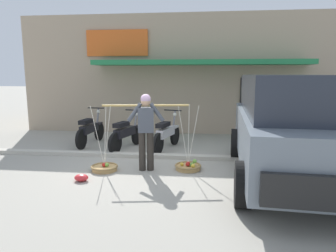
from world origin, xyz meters
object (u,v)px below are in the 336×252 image
at_px(motorcycle_third_in_row, 167,134).
at_px(motorcycle_second_in_row, 126,134).
at_px(motorcycle_nearest_shop, 90,130).
at_px(parked_truck, 290,125).
at_px(fruit_basket_left_side, 104,167).
at_px(fruit_vendor, 146,127).
at_px(plastic_litter_bag, 81,178).
at_px(fruit_basket_right_side, 188,166).

bearing_deg(motorcycle_third_in_row, motorcycle_second_in_row, -175.43).
relative_size(motorcycle_nearest_shop, parked_truck, 0.37).
height_order(fruit_basket_left_side, motorcycle_second_in_row, fruit_basket_left_side).
relative_size(fruit_vendor, motorcycle_nearest_shop, 1.02).
bearing_deg(motorcycle_second_in_row, fruit_vendor, -63.29).
bearing_deg(plastic_litter_bag, motorcycle_third_in_row, 63.46).
height_order(fruit_basket_right_side, motorcycle_second_in_row, fruit_basket_right_side).
xyz_separation_m(motorcycle_nearest_shop, parked_truck, (5.08, -2.56, 0.68)).
bearing_deg(parked_truck, motorcycle_nearest_shop, 153.28).
relative_size(fruit_basket_right_side, motorcycle_nearest_shop, 0.80).
xyz_separation_m(motorcycle_nearest_shop, motorcycle_third_in_row, (2.37, -0.34, 0.00)).
height_order(fruit_basket_left_side, fruit_basket_right_side, same).
distance_m(fruit_vendor, motorcycle_third_in_row, 2.01).
bearing_deg(motorcycle_third_in_row, fruit_basket_left_side, -118.87).
bearing_deg(fruit_basket_left_side, fruit_basket_right_side, 8.59).
height_order(fruit_vendor, fruit_basket_right_side, fruit_vendor).
relative_size(fruit_vendor, plastic_litter_bag, 6.60).
relative_size(motorcycle_nearest_shop, motorcycle_third_in_row, 1.03).
relative_size(fruit_basket_left_side, motorcycle_second_in_row, 0.82).
height_order(motorcycle_third_in_row, parked_truck, parked_truck).
distance_m(fruit_basket_right_side, motorcycle_nearest_shop, 3.75).
distance_m(fruit_basket_right_side, parked_truck, 2.31).
xyz_separation_m(fruit_basket_left_side, motorcycle_nearest_shop, (-1.22, 2.41, 0.38)).
bearing_deg(fruit_vendor, motorcycle_third_in_row, 83.43).
distance_m(motorcycle_third_in_row, plastic_litter_bag, 3.13).
bearing_deg(motorcycle_second_in_row, parked_truck, -28.88).
height_order(fruit_vendor, motorcycle_third_in_row, fruit_vendor).
distance_m(fruit_basket_left_side, parked_truck, 4.00).
bearing_deg(fruit_basket_right_side, fruit_vendor, -171.58).
bearing_deg(motorcycle_third_in_row, motorcycle_nearest_shop, 171.92).
relative_size(motorcycle_second_in_row, plastic_litter_bag, 6.33).
bearing_deg(parked_truck, motorcycle_second_in_row, 151.12).
relative_size(fruit_basket_right_side, motorcycle_third_in_row, 0.82).
bearing_deg(parked_truck, fruit_basket_left_side, 177.77).
bearing_deg(fruit_vendor, fruit_basket_left_side, -171.23).
relative_size(fruit_vendor, fruit_basket_right_side, 1.27).
bearing_deg(fruit_basket_left_side, plastic_litter_bag, -109.16).
bearing_deg(fruit_basket_right_side, motorcycle_second_in_row, 137.41).
bearing_deg(fruit_vendor, motorcycle_nearest_shop, 133.42).
bearing_deg(plastic_litter_bag, motorcycle_nearest_shop, 107.43).
height_order(fruit_basket_right_side, plastic_litter_bag, fruit_basket_right_side).
xyz_separation_m(motorcycle_third_in_row, parked_truck, (2.71, -2.22, 0.68)).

